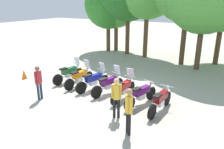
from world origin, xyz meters
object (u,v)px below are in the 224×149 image
person_0 (38,80)px  tree_0 (108,5)px  motorcycle_2 (93,80)px  motorcycle_3 (108,84)px  motorcycle_0 (69,73)px  motorcycle_4 (124,88)px  motorcycle_5 (141,94)px  traffic_cone (24,74)px  motorcycle_1 (80,77)px  tree_1 (116,4)px  person_2 (116,95)px  motorcycle_6 (161,100)px  person_1 (129,108)px

person_0 → tree_0: 11.64m
motorcycle_2 → motorcycle_3: bearing=-78.1°
motorcycle_0 → motorcycle_4: size_ratio=0.99×
motorcycle_5 → traffic_cone: (-7.46, -0.21, -0.23)m
motorcycle_1 → motorcycle_2: (0.96, -0.08, 0.00)m
tree_1 → person_2: bearing=-61.5°
motorcycle_0 → person_2: (4.35, -2.32, 0.46)m
motorcycle_2 → motorcycle_6: 3.86m
tree_1 → motorcycle_5: bearing=-55.9°
motorcycle_1 → motorcycle_6: (4.76, -0.72, -0.01)m
motorcycle_1 → motorcycle_4: 2.88m
motorcycle_0 → person_1: (5.26, -3.12, 0.49)m
person_0 → tree_0: tree_0 is taller
motorcycle_6 → tree_1: tree_1 is taller
motorcycle_6 → tree_0: tree_0 is taller
motorcycle_3 → person_2: bearing=-127.4°
motorcycle_5 → traffic_cone: 7.47m
person_2 → motorcycle_0: bearing=-142.9°
motorcycle_4 → motorcycle_5: (0.96, -0.19, -0.01)m
person_2 → traffic_cone: size_ratio=3.03×
person_2 → traffic_cone: (-7.05, 1.37, -0.70)m
motorcycle_1 → motorcycle_2: same height
motorcycle_4 → person_1: person_1 is taller
motorcycle_0 → tree_0: size_ratio=0.35×
person_2 → motorcycle_3: bearing=-167.1°
person_2 → tree_0: 12.90m
motorcycle_5 → tree_1: bearing=49.7°
tree_1 → traffic_cone: tree_1 is taller
motorcycle_5 → traffic_cone: size_ratio=3.88×
motorcycle_1 → tree_0: (-3.19, 8.55, 3.61)m
motorcycle_2 → person_0: person_0 is taller
person_0 → tree_1: size_ratio=0.26×
motorcycle_3 → motorcycle_5: 1.93m
tree_0 → tree_1: bearing=34.8°
motorcycle_1 → motorcycle_4: size_ratio=1.00×
motorcycle_0 → person_2: 4.95m
motorcycle_3 → motorcycle_6: bearing=-86.3°
motorcycle_3 → motorcycle_4: 0.96m
motorcycle_3 → motorcycle_4: same height
person_0 → person_2: 3.98m
motorcycle_2 → motorcycle_6: motorcycle_2 is taller
motorcycle_4 → motorcycle_5: motorcycle_4 is taller
motorcycle_3 → motorcycle_5: (1.90, -0.35, -0.01)m
motorcycle_0 → person_0: size_ratio=1.33×
motorcycle_1 → motorcycle_4: same height
tree_1 → motorcycle_2: bearing=-68.6°
tree_1 → motorcycle_0: bearing=-79.3°
motorcycle_3 → person_1: bearing=-123.8°
motorcycle_5 → motorcycle_6: bearing=-86.9°
motorcycle_4 → person_1: 2.98m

